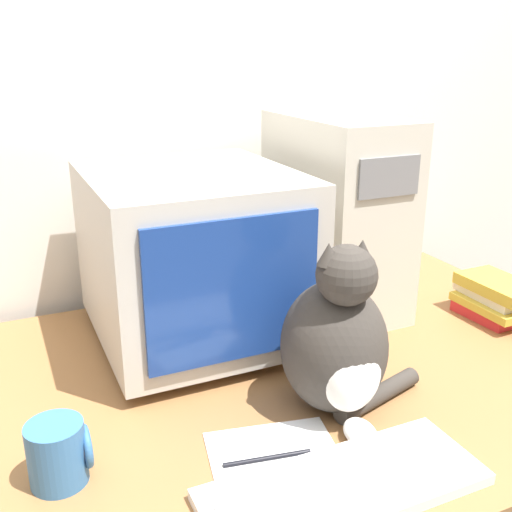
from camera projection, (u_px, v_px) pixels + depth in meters
wall_back at (173, 105)px, 1.52m from camera, size 7.00×0.05×2.50m
crt_monitor at (193, 255)px, 1.30m from camera, size 0.42×0.48×0.38m
computer_tower at (335, 213)px, 1.48m from camera, size 0.22×0.41×0.48m
keyboard at (344, 486)px, 0.89m from camera, size 0.43×0.16×0.02m
cat at (337, 343)px, 1.06m from camera, size 0.29×0.27×0.33m
book_stack at (498, 299)px, 1.46m from camera, size 0.17×0.20×0.10m
pen at (267, 459)px, 0.96m from camera, size 0.14×0.03×0.01m
paper_sheet at (285, 482)px, 0.91m from camera, size 0.26×0.33×0.00m
mug at (59, 453)px, 0.90m from camera, size 0.09×0.09×0.10m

